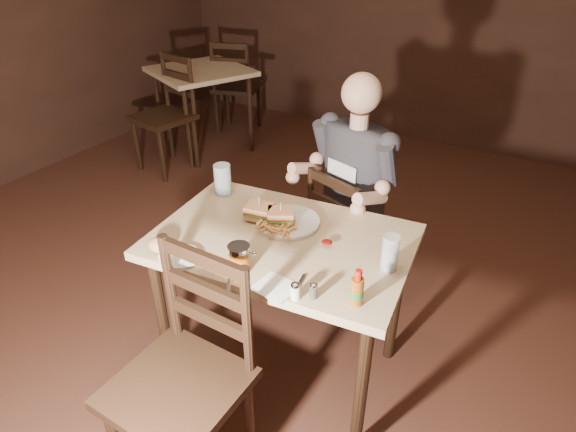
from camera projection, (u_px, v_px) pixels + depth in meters
The scene contains 24 objects.
room_shell at pixel (232, 102), 1.56m from camera, with size 7.00×7.00×7.00m.
main_table at pixel (282, 256), 2.06m from camera, with size 1.13×0.82×0.77m.
bg_table at pixel (201, 79), 4.42m from camera, with size 1.06×1.06×0.77m.
chair_far at pixel (351, 236), 2.66m from camera, with size 0.38×0.42×0.83m, color black, non-canonical shape.
chair_near at pixel (177, 388), 1.71m from camera, with size 0.44×0.48×0.95m, color black, non-canonical shape.
bg_chair_far at pixel (237, 87), 4.94m from camera, with size 0.44×0.48×0.94m, color black, non-canonical shape.
bg_chair_near at pixel (162, 117), 4.12m from camera, with size 0.45×0.49×0.97m, color black, non-canonical shape.
diner at pixel (351, 163), 2.40m from camera, with size 0.51×0.40×0.89m, color #353339, non-canonical shape.
dinner_plate at pixel (288, 223), 2.10m from camera, with size 0.27×0.27×0.02m, color white.
sandwich_left at pixel (259, 207), 2.10m from camera, with size 0.11×0.09×0.10m, color #B97D4F, non-canonical shape.
sandwich_right at pixel (281, 213), 2.06m from camera, with size 0.11×0.09×0.10m, color #B97D4F, non-canonical shape.
fries_pile at pixel (275, 225), 2.03m from camera, with size 0.23×0.16×0.04m, color tan, non-canonical shape.
ketchup_dollop at pixel (327, 242), 1.95m from camera, with size 0.05×0.05×0.01m, color maroon.
glass_left at pixel (223, 179), 2.31m from camera, with size 0.08×0.08×0.15m, color silver.
glass_right at pixel (390, 253), 1.79m from camera, with size 0.06×0.06×0.15m, color silver.
hot_sauce at pixel (357, 287), 1.62m from camera, with size 0.04×0.04×0.14m, color #8D4510, non-canonical shape.
salt_shaker at pixel (295, 291), 1.67m from camera, with size 0.03×0.03×0.06m, color white, non-canonical shape.
pepper_shaker at pixel (313, 291), 1.67m from camera, with size 0.03×0.03×0.06m, color #38332D, non-canonical shape.
syrup_dispenser at pixel (239, 258), 1.80m from camera, with size 0.09×0.09×0.11m, color #8D4510, non-canonical shape.
napkin at pixel (275, 287), 1.73m from camera, with size 0.14×0.13×0.00m, color white.
knife at pixel (231, 274), 1.79m from camera, with size 0.01×0.23×0.01m, color silver.
fork at pixel (298, 287), 1.73m from camera, with size 0.01×0.15×0.00m, color silver.
side_plate at pixel (180, 258), 1.88m from camera, with size 0.16×0.16×0.01m, color white.
bread_roll at pixel (159, 245), 1.89m from camera, with size 0.10×0.08×0.06m, color tan.
Camera 1 is at (0.92, -1.22, 1.89)m, focal length 30.00 mm.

